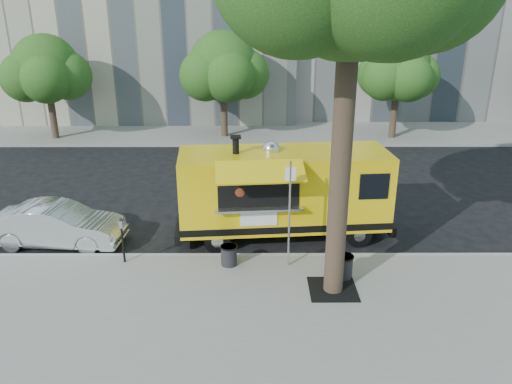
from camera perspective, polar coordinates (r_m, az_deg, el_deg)
ground at (r=15.34m, az=-2.52°, el=-6.01°), size 120.00×120.00×0.00m
sidewalk at (r=11.87m, az=-3.28°, el=-14.44°), size 60.00×6.00×0.15m
curb at (r=14.48m, az=-2.66°, el=-7.40°), size 60.00×0.14×0.16m
far_sidewalk at (r=28.03m, az=-1.46°, el=6.71°), size 60.00×5.00×0.15m
tree_well at (r=12.96m, az=8.76°, el=-10.92°), size 1.20×1.20×0.02m
far_tree_a at (r=28.24m, az=-22.89°, el=12.88°), size 3.42×3.42×5.36m
far_tree_b at (r=26.60m, az=-3.79°, el=14.14°), size 3.60×3.60×5.50m
far_tree_c at (r=27.28m, az=15.95°, el=13.34°), size 3.24×3.24×5.21m
sign_post at (r=13.17m, az=3.85°, el=-1.86°), size 0.28×0.06×3.00m
parking_meter at (r=14.15m, az=-15.06°, el=-4.75°), size 0.11×0.11×1.33m
food_truck at (r=15.25m, az=3.08°, el=0.12°), size 6.77×3.48×3.26m
sedan at (r=16.19m, az=-21.71°, el=-3.53°), size 4.06×1.72×1.30m
trash_bin_left at (r=13.79m, az=-3.11°, el=-7.17°), size 0.47×0.47×0.57m
trash_bin_right at (r=13.37m, az=9.95°, el=-8.30°), size 0.52×0.52×0.63m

